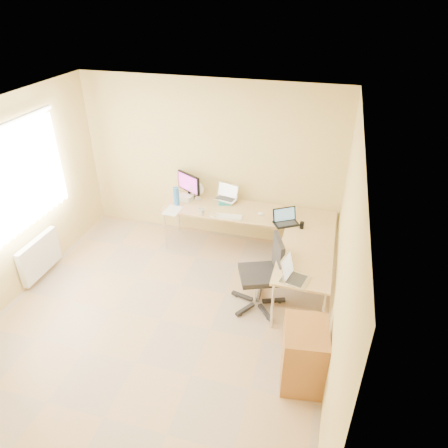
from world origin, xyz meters
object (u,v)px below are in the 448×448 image
(desk_main, at_px, (247,231))
(cabinet, at_px, (304,356))
(desk_return, at_px, (302,280))
(desk_fan, at_px, (198,191))
(office_chair, at_px, (259,275))
(mug, at_px, (202,212))
(monitor, at_px, (189,186))
(water_bottle, at_px, (176,196))
(laptop_black, at_px, (287,217))
(laptop_return, at_px, (296,272))
(keyboard, at_px, (226,216))
(laptop_center, at_px, (226,193))

(desk_main, xyz_separation_m, cabinet, (1.13, -2.29, -0.01))
(desk_return, distance_m, desk_fan, 2.25)
(office_chair, bearing_deg, mug, 117.87)
(monitor, height_order, water_bottle, monitor)
(mug, bearing_deg, office_chair, -40.86)
(water_bottle, relative_size, desk_fan, 1.06)
(laptop_black, height_order, desk_fan, desk_fan)
(laptop_black, xyz_separation_m, laptop_return, (0.29, -1.27, 0.01))
(keyboard, bearing_deg, office_chair, -59.22)
(desk_fan, relative_size, office_chair, 0.27)
(water_bottle, xyz_separation_m, desk_fan, (0.25, 0.28, -0.01))
(desk_main, distance_m, monitor, 1.19)
(monitor, xyz_separation_m, mug, (0.37, -0.50, -0.16))
(mug, distance_m, cabinet, 2.70)
(keyboard, bearing_deg, cabinet, -60.54)
(keyboard, relative_size, laptop_return, 1.31)
(monitor, relative_size, keyboard, 1.02)
(water_bottle, xyz_separation_m, cabinet, (2.25, -2.18, -0.52))
(laptop_center, bearing_deg, desk_return, -27.56)
(laptop_black, xyz_separation_m, water_bottle, (-1.75, 0.13, 0.04))
(laptop_center, height_order, keyboard, laptop_center)
(water_bottle, xyz_separation_m, office_chair, (1.55, -1.12, -0.38))
(water_bottle, distance_m, cabinet, 3.18)
(monitor, xyz_separation_m, keyboard, (0.75, -0.47, -0.20))
(desk_fan, bearing_deg, desk_main, -8.46)
(keyboard, bearing_deg, desk_fan, 138.01)
(monitor, relative_size, laptop_black, 1.39)
(water_bottle, height_order, office_chair, water_bottle)
(water_bottle, bearing_deg, monitor, 71.70)
(water_bottle, distance_m, desk_fan, 0.38)
(office_chair, bearing_deg, water_bottle, 122.85)
(keyboard, bearing_deg, mug, 179.20)
(laptop_black, relative_size, cabinet, 0.46)
(mug, xyz_separation_m, desk_fan, (-0.22, 0.48, 0.09))
(laptop_center, height_order, laptop_black, laptop_center)
(monitor, xyz_separation_m, cabinet, (2.15, -2.49, -0.58))
(desk_return, height_order, keyboard, keyboard)
(desk_main, relative_size, keyboard, 5.51)
(laptop_center, bearing_deg, keyboard, -60.62)
(laptop_center, distance_m, cabinet, 2.97)
(desk_main, xyz_separation_m, laptop_center, (-0.41, 0.20, 0.52))
(desk_main, distance_m, office_chair, 1.30)
(laptop_center, relative_size, mug, 3.25)
(cabinet, bearing_deg, mug, 124.12)
(keyboard, xyz_separation_m, water_bottle, (-0.85, 0.16, 0.14))
(monitor, bearing_deg, desk_fan, 21.81)
(monitor, bearing_deg, mug, -22.93)
(desk_main, height_order, mug, mug)
(monitor, height_order, mug, monitor)
(water_bottle, bearing_deg, keyboard, -10.83)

